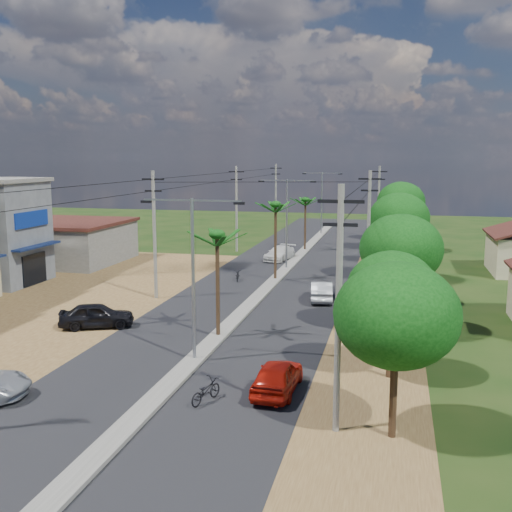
{
  "coord_description": "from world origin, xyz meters",
  "views": [
    {
      "loc": [
        9.36,
        -26.65,
        9.9
      ],
      "look_at": [
        -0.18,
        13.93,
        3.0
      ],
      "focal_mm": 42.0,
      "sensor_mm": 36.0,
      "label": 1
    }
  ],
  "objects_px": {
    "car_silver_mid": "(321,291)",
    "moto_rider_east": "(206,392)",
    "car_red_near": "(277,377)",
    "car_parked_dark": "(97,316)",
    "car_white_far": "(280,254)"
  },
  "relations": [
    {
      "from": "car_white_far",
      "to": "moto_rider_east",
      "type": "xyz_separation_m",
      "value": [
        3.58,
        -34.2,
        -0.19
      ]
    },
    {
      "from": "moto_rider_east",
      "to": "car_parked_dark",
      "type": "bearing_deg",
      "value": -22.83
    },
    {
      "from": "car_silver_mid",
      "to": "car_parked_dark",
      "type": "relative_size",
      "value": 0.96
    },
    {
      "from": "car_white_far",
      "to": "moto_rider_east",
      "type": "bearing_deg",
      "value": -72.16
    },
    {
      "from": "car_silver_mid",
      "to": "car_white_far",
      "type": "distance_m",
      "value": 16.71
    },
    {
      "from": "car_silver_mid",
      "to": "car_parked_dark",
      "type": "distance_m",
      "value": 15.42
    },
    {
      "from": "car_parked_dark",
      "to": "car_white_far",
      "type": "bearing_deg",
      "value": -36.47
    },
    {
      "from": "car_red_near",
      "to": "car_silver_mid",
      "type": "bearing_deg",
      "value": -87.84
    },
    {
      "from": "car_parked_dark",
      "to": "moto_rider_east",
      "type": "distance_m",
      "value": 13.09
    },
    {
      "from": "moto_rider_east",
      "to": "car_red_near",
      "type": "bearing_deg",
      "value": -127.09
    },
    {
      "from": "car_silver_mid",
      "to": "car_parked_dark",
      "type": "xyz_separation_m",
      "value": [
        -12.0,
        -9.68,
        0.05
      ]
    },
    {
      "from": "car_silver_mid",
      "to": "moto_rider_east",
      "type": "relative_size",
      "value": 2.29
    },
    {
      "from": "car_silver_mid",
      "to": "moto_rider_east",
      "type": "xyz_separation_m",
      "value": [
        -2.42,
        -18.6,
        -0.21
      ]
    },
    {
      "from": "car_white_far",
      "to": "car_parked_dark",
      "type": "xyz_separation_m",
      "value": [
        -6.0,
        -25.28,
        0.06
      ]
    },
    {
      "from": "car_white_far",
      "to": "moto_rider_east",
      "type": "height_order",
      "value": "car_white_far"
    }
  ]
}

